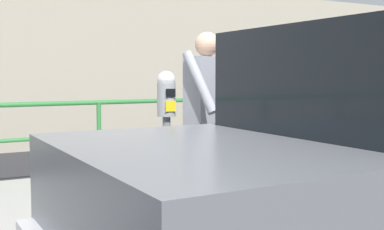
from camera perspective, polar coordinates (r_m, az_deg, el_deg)
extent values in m
cube|color=#9E9B93|center=(5.51, -6.14, -10.12)|extent=(36.00, 3.21, 0.13)
cylinder|color=slate|center=(4.34, -2.96, -6.60)|extent=(0.07, 0.07, 0.98)
cylinder|color=#939699|center=(4.27, -2.99, 1.78)|extent=(0.16, 0.16, 0.29)
sphere|color=silver|center=(4.26, -3.00, 4.08)|extent=(0.16, 0.16, 0.16)
cube|color=black|center=(4.19, -2.49, 2.59)|extent=(0.09, 0.01, 0.07)
cube|color=yellow|center=(4.19, -2.49, 1.02)|extent=(0.10, 0.01, 0.09)
cylinder|color=black|center=(4.86, 2.49, -6.09)|extent=(0.15, 0.15, 0.86)
cylinder|color=black|center=(4.71, 0.96, -6.44)|extent=(0.15, 0.15, 0.86)
cube|color=gray|center=(4.70, 1.76, 2.83)|extent=(0.50, 0.36, 0.65)
sphere|color=tan|center=(4.70, 1.77, 8.21)|extent=(0.23, 0.23, 0.23)
cylinder|color=gray|center=(4.91, 3.76, 3.11)|extent=(0.09, 0.09, 0.61)
cylinder|color=gray|center=(4.40, 0.91, 3.83)|extent=(0.22, 0.39, 0.57)
cylinder|color=#2D7A38|center=(6.64, -10.80, 1.45)|extent=(24.00, 0.06, 0.06)
cylinder|color=#2D7A38|center=(6.68, -10.74, -2.31)|extent=(24.00, 0.05, 0.05)
cylinder|color=#2D7A38|center=(6.69, -10.74, -2.72)|extent=(0.06, 0.06, 0.97)
cylinder|color=#2D7A38|center=(7.39, 2.02, -1.95)|extent=(0.06, 0.06, 0.97)
cylinder|color=#2D7A38|center=(8.39, 12.15, -1.26)|extent=(0.06, 0.06, 0.97)
cylinder|color=#2D7A38|center=(9.59, 19.93, -0.70)|extent=(0.06, 0.06, 0.97)
cube|color=#ADA38E|center=(10.20, -17.22, 5.79)|extent=(32.00, 0.50, 3.42)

